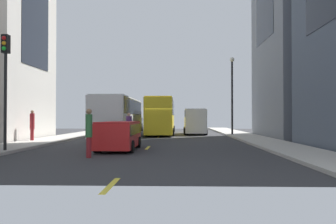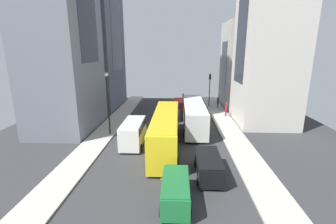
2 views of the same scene
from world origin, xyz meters
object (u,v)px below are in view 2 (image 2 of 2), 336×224
at_px(streetcar_yellow, 166,128).
at_px(pedestrian_crossing_near, 183,98).
at_px(city_bus_white, 194,113).
at_px(car_black_0, 209,164).
at_px(pedestrian_crossing_mid, 226,109).
at_px(pedestrian_walking_far, 218,102).
at_px(traffic_light_near_corner, 210,84).
at_px(delivery_van_white, 133,131).
at_px(car_green_2, 176,189).
at_px(pedestrian_waiting_curb, 179,108).
at_px(car_red_1, 179,104).

bearing_deg(streetcar_yellow, pedestrian_crossing_near, -96.00).
bearing_deg(city_bus_white, car_black_0, 92.10).
bearing_deg(pedestrian_crossing_mid, city_bus_white, -149.39).
bearing_deg(pedestrian_crossing_near, pedestrian_walking_far, -42.09).
distance_m(city_bus_white, pedestrian_crossing_near, 13.92).
xyz_separation_m(pedestrian_crossing_near, traffic_light_near_corner, (-4.56, 1.65, 2.92)).
relative_size(city_bus_white, pedestrian_walking_far, 5.81).
bearing_deg(delivery_van_white, car_green_2, 115.20).
relative_size(delivery_van_white, pedestrian_waiting_curb, 2.56).
bearing_deg(pedestrian_crossing_mid, car_red_1, 128.27).
height_order(car_black_0, car_green_2, car_green_2).
xyz_separation_m(pedestrian_walking_far, pedestrian_crossing_near, (5.94, -2.90, -0.03)).
relative_size(city_bus_white, car_green_2, 2.69).
height_order(car_green_2, pedestrian_waiting_curb, pedestrian_waiting_curb).
relative_size(delivery_van_white, car_red_1, 1.12).
xyz_separation_m(city_bus_white, pedestrian_walking_far, (-4.79, -10.95, -0.82)).
distance_m(streetcar_yellow, pedestrian_crossing_near, 20.48).
distance_m(car_black_0, pedestrian_walking_far, 23.46).
distance_m(car_red_1, pedestrian_crossing_mid, 8.59).
distance_m(car_red_1, car_green_2, 26.12).
distance_m(delivery_van_white, car_red_1, 17.07).
relative_size(car_black_0, pedestrian_crossing_mid, 2.19).
relative_size(car_red_1, car_green_2, 1.10).
xyz_separation_m(pedestrian_waiting_curb, pedestrian_crossing_mid, (-6.94, 1.38, 0.18)).
distance_m(car_green_2, pedestrian_walking_far, 27.56).
height_order(pedestrian_walking_far, traffic_light_near_corner, traffic_light_near_corner).
distance_m(car_red_1, pedestrian_crossing_near, 3.53).
bearing_deg(car_black_0, city_bus_white, -87.90).
bearing_deg(pedestrian_waiting_curb, streetcar_yellow, -153.07).
distance_m(delivery_van_white, pedestrian_crossing_mid, 16.37).
bearing_deg(traffic_light_near_corner, pedestrian_crossing_mid, 103.85).
relative_size(streetcar_yellow, pedestrian_crossing_mid, 6.08).
bearing_deg(pedestrian_waiting_curb, city_bus_white, -131.62).
distance_m(streetcar_yellow, pedestrian_walking_far, 19.25).
bearing_deg(car_green_2, delivery_van_white, -64.80).
bearing_deg(city_bus_white, delivery_van_white, 41.52).
relative_size(car_red_1, pedestrian_walking_far, 2.36).
distance_m(car_green_2, traffic_light_near_corner, 28.63).
xyz_separation_m(city_bus_white, pedestrian_crossing_mid, (-5.10, -5.37, -0.75)).
xyz_separation_m(delivery_van_white, pedestrian_waiting_curb, (-4.88, -12.70, -0.43)).
relative_size(car_green_2, pedestrian_waiting_curb, 2.09).
relative_size(pedestrian_crossing_mid, pedestrian_crossing_near, 0.98).
height_order(pedestrian_waiting_curb, traffic_light_near_corner, traffic_light_near_corner).
bearing_deg(pedestrian_crossing_mid, pedestrian_walking_far, 77.31).
height_order(streetcar_yellow, pedestrian_waiting_curb, streetcar_yellow).
bearing_deg(pedestrian_walking_far, city_bus_white, 162.54).
xyz_separation_m(car_green_2, pedestrian_walking_far, (-6.92, -26.67, 0.18)).
xyz_separation_m(pedestrian_waiting_curb, pedestrian_crossing_near, (-0.70, -7.10, 0.09)).
relative_size(car_black_0, pedestrian_crossing_near, 2.15).
bearing_deg(traffic_light_near_corner, car_red_1, 18.86).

